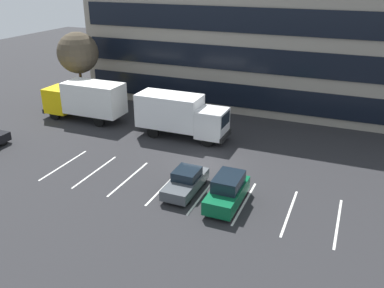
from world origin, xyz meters
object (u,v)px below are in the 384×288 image
suv_forest (227,191)px  bare_tree (78,53)px  sedan_charcoal (186,182)px  box_truck_yellow (85,99)px  box_truck_white (180,114)px

suv_forest → bare_tree: bearing=147.8°
suv_forest → bare_tree: bare_tree is taller
suv_forest → bare_tree: (-20.21, 12.73, 4.76)m
sedan_charcoal → bare_tree: 21.70m
suv_forest → sedan_charcoal: bearing=171.1°
box_truck_yellow → suv_forest: (17.33, -9.43, -1.20)m
box_truck_yellow → suv_forest: bearing=-28.5°
suv_forest → box_truck_white: bearing=128.8°
sedan_charcoal → bare_tree: bare_tree is taller
box_truck_yellow → suv_forest: box_truck_yellow is taller
box_truck_white → suv_forest: bearing=-51.2°
box_truck_white → suv_forest: 11.56m
box_truck_yellow → box_truck_white: bearing=-2.6°
bare_tree → box_truck_yellow: bearing=-49.0°
box_truck_white → bare_tree: bearing=163.9°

